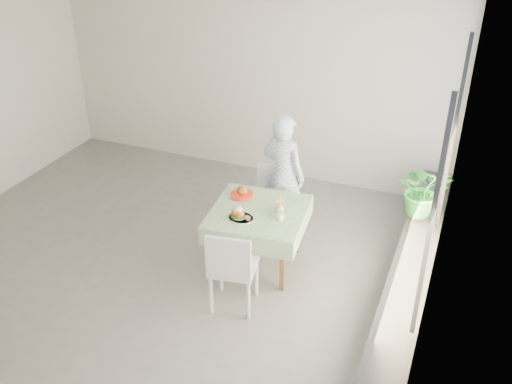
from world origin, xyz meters
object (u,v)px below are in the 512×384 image
at_px(diner, 283,175).
at_px(main_dish, 240,215).
at_px(cafe_table, 258,232).
at_px(chair_far, 271,209).
at_px(chair_near, 234,282).
at_px(potted_plant, 423,190).
at_px(juice_cup_orange, 280,207).

distance_m(diner, main_dish, 1.05).
distance_m(cafe_table, chair_far, 0.87).
bearing_deg(main_dish, chair_far, 91.70).
bearing_deg(chair_near, main_dish, 106.32).
height_order(cafe_table, potted_plant, potted_plant).
height_order(chair_far, juice_cup_orange, juice_cup_orange).
bearing_deg(main_dish, diner, 82.69).
height_order(cafe_table, chair_near, chair_near).
distance_m(chair_near, juice_cup_orange, 0.99).
bearing_deg(cafe_table, chair_far, 100.92).
relative_size(chair_near, juice_cup_orange, 3.46).
distance_m(chair_near, main_dish, 0.74).
height_order(cafe_table, diner, diner).
distance_m(chair_near, diner, 1.65).
relative_size(juice_cup_orange, potted_plant, 0.43).
xyz_separation_m(chair_near, juice_cup_orange, (0.21, 0.82, 0.51)).
height_order(chair_far, potted_plant, potted_plant).
xyz_separation_m(diner, juice_cup_orange, (0.23, -0.75, 0.01)).
bearing_deg(chair_near, potted_plant, 47.40).
xyz_separation_m(chair_far, chair_near, (0.19, -1.60, 0.05)).
relative_size(chair_far, main_dish, 2.80).
relative_size(chair_far, potted_plant, 1.25).
distance_m(cafe_table, main_dish, 0.43).
xyz_separation_m(chair_far, potted_plant, (1.82, 0.18, 0.57)).
relative_size(chair_far, chair_near, 0.84).
bearing_deg(chair_near, chair_far, 96.69).
height_order(main_dish, juice_cup_orange, juice_cup_orange).
height_order(chair_near, main_dish, chair_near).
xyz_separation_m(chair_far, juice_cup_orange, (0.39, -0.78, 0.55)).
bearing_deg(chair_far, main_dish, -88.30).
bearing_deg(cafe_table, diner, 89.62).
bearing_deg(potted_plant, chair_far, -174.42).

